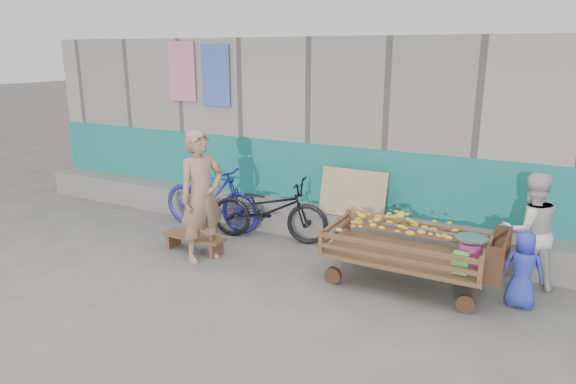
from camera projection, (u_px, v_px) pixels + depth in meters
The scene contains 9 objects.
ground at pixel (256, 303), 5.89m from camera, with size 80.00×80.00×0.00m, color #57554F.
building_wall at pixel (376, 130), 8.95m from camera, with size 12.00×3.50×3.00m.
banana_cart at pixel (403, 239), 6.18m from camera, with size 2.08×0.95×0.89m.
bench at pixel (194, 239), 7.37m from camera, with size 0.97×0.29×0.24m.
vendor_man at pixel (202, 196), 6.90m from camera, with size 0.66×0.43×1.80m, color #9F7559.
woman at pixel (530, 231), 6.09m from camera, with size 0.70×0.55×1.44m, color silver.
child at pixel (523, 270), 5.71m from camera, with size 0.43×0.28×0.89m, color #2B3CBA.
bicycle_dark at pixel (269, 209), 7.74m from camera, with size 0.64×1.84×0.96m, color black.
bicycle_blue at pixel (211, 197), 8.21m from camera, with size 0.50×1.76×1.06m, color #222899.
Camera 1 is at (2.83, -4.54, 2.80)m, focal length 32.00 mm.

